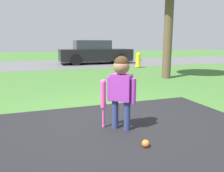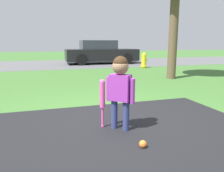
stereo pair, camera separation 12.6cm
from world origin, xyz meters
The scene contains 7 objects.
ground_plane centered at (0.00, 0.00, 0.00)m, with size 60.00×60.00×0.00m, color #3D6B2D.
street_strip centered at (0.00, 10.32, 0.00)m, with size 40.00×6.00×0.01m.
child centered at (0.09, -0.32, 0.69)m, with size 0.33×0.32×1.07m.
baseball_bat centered at (-0.13, -0.17, 0.47)m, with size 0.08×0.08×0.73m.
sports_ball centered at (0.16, -0.94, 0.05)m, with size 0.09×0.09×0.09m.
fire_hydrant centered at (3.87, 6.91, 0.38)m, with size 0.33×0.30×0.76m.
parked_car centered at (2.37, 9.84, 0.65)m, with size 4.33×1.92×1.39m.
Camera 2 is at (-0.91, -3.16, 1.24)m, focal length 35.00 mm.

